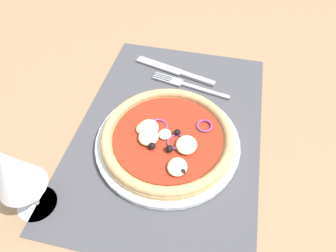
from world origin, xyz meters
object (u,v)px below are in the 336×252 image
(plate, at_px, (168,142))
(wine_glass, at_px, (13,171))
(pizza, at_px, (168,137))
(knife, at_px, (174,71))
(fork, at_px, (186,85))

(plate, bearing_deg, wine_glass, 132.11)
(plate, distance_m, pizza, 0.02)
(plate, bearing_deg, pizza, 174.54)
(pizza, relative_size, knife, 1.25)
(plate, bearing_deg, fork, -1.57)
(knife, bearing_deg, fork, 146.25)
(plate, distance_m, wine_glass, 0.26)
(pizza, xyz_separation_m, fork, (0.17, -0.00, -0.02))
(fork, relative_size, wine_glass, 1.20)
(fork, distance_m, wine_glass, 0.39)
(pizza, height_order, fork, pizza)
(plate, height_order, pizza, pizza)
(pizza, bearing_deg, fork, -1.59)
(plate, xyz_separation_m, wine_glass, (-0.16, 0.18, 0.09))
(wine_glass, bearing_deg, knife, -21.85)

